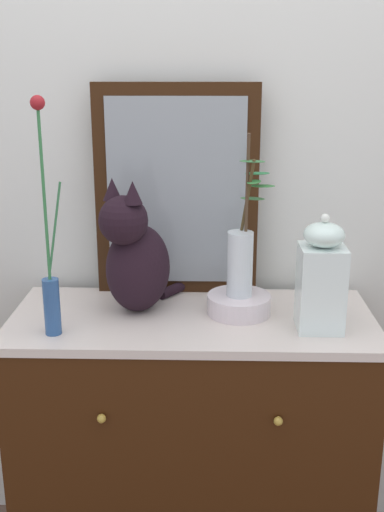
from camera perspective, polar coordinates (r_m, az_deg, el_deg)
wall_back at (r=1.98m, az=0.24°, el=9.44°), size 4.40×0.08×2.60m
sideboard at (r=2.01m, az=-0.00°, el=-17.06°), size 1.04×0.48×0.87m
mirror_leaning at (r=1.91m, az=-1.42°, el=5.89°), size 0.50×0.03×0.64m
cat_sitting at (r=1.79m, az=-5.17°, el=-0.03°), size 0.31×0.38×0.39m
vase_slim_green at (r=1.67m, az=-12.81°, el=-1.62°), size 0.07×0.04×0.62m
bowl_porcelain at (r=1.81m, az=4.30°, el=-4.39°), size 0.18×0.18×0.06m
vase_glass_clear at (r=1.77m, az=4.50°, el=0.01°), size 0.13×0.10×0.46m
jar_lidded_porcelain at (r=1.70m, az=11.69°, el=-2.00°), size 0.12×0.12×0.32m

